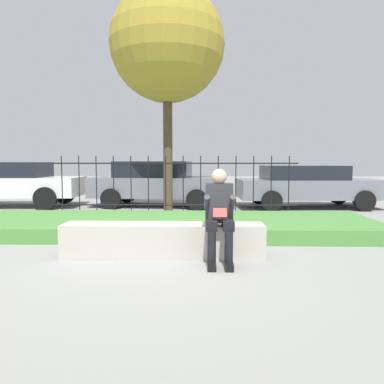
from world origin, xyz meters
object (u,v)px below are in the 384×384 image
at_px(person_seated_reader, 219,211).
at_px(tree_behind_fence, 167,45).
at_px(car_parked_center, 158,182).
at_px(car_parked_right, 307,185).
at_px(car_parked_left, 14,183).
at_px(stone_bench, 163,242).

bearing_deg(person_seated_reader, tree_behind_fence, 102.81).
xyz_separation_m(car_parked_center, car_parked_right, (4.53, -0.23, -0.05)).
bearing_deg(tree_behind_fence, car_parked_left, 168.09).
relative_size(person_seated_reader, car_parked_right, 0.30).
bearing_deg(stone_bench, car_parked_right, 58.23).
bearing_deg(car_parked_center, car_parked_right, 1.17).
height_order(car_parked_left, car_parked_right, car_parked_left).
bearing_deg(car_parked_right, person_seated_reader, -117.25).
bearing_deg(car_parked_right, tree_behind_fence, -167.86).
bearing_deg(tree_behind_fence, car_parked_right, 14.52).
xyz_separation_m(stone_bench, person_seated_reader, (0.80, -0.28, 0.49)).
xyz_separation_m(car_parked_center, tree_behind_fence, (0.44, -1.29, 3.76)).
distance_m(stone_bench, tree_behind_fence, 6.53).
distance_m(car_parked_center, car_parked_right, 4.53).
relative_size(person_seated_reader, car_parked_left, 0.32).
relative_size(stone_bench, person_seated_reader, 2.27).
bearing_deg(car_parked_center, stone_bench, -78.36).
bearing_deg(stone_bench, tree_behind_fence, 94.44).
bearing_deg(car_parked_center, car_parked_left, -172.49).
relative_size(stone_bench, car_parked_left, 0.72).
xyz_separation_m(stone_bench, car_parked_right, (3.70, 5.98, 0.46)).
distance_m(stone_bench, car_parked_left, 7.93).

